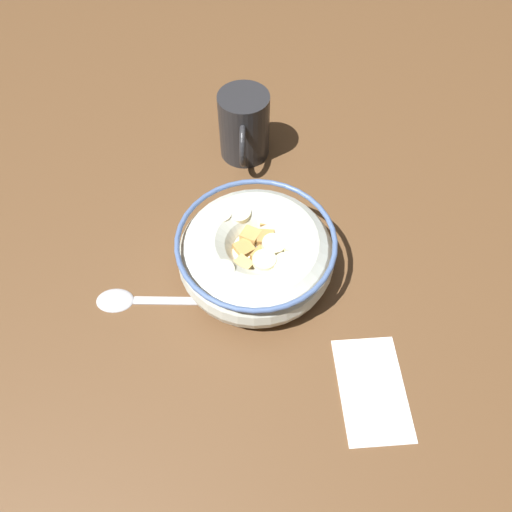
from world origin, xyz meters
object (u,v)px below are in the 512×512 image
object	(u,v)px
cereal_bowl	(256,254)
coffee_mug	(244,127)
spoon	(132,299)
folded_napkin	(372,389)

from	to	relation	value
cereal_bowl	coffee_mug	bearing A→B (deg)	-174.03
spoon	folded_napkin	world-z (taller)	spoon
cereal_bowl	spoon	xyz separation A→B (cm)	(4.58, -14.23, -3.13)
cereal_bowl	spoon	world-z (taller)	cereal_bowl
coffee_mug	folded_napkin	bearing A→B (deg)	22.86
spoon	coffee_mug	world-z (taller)	coffee_mug
cereal_bowl	spoon	bearing A→B (deg)	-72.15
cereal_bowl	folded_napkin	xyz separation A→B (cm)	(14.46, 12.43, -3.32)
coffee_mug	folded_napkin	world-z (taller)	coffee_mug
cereal_bowl	spoon	size ratio (longest dim) A/B	1.16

